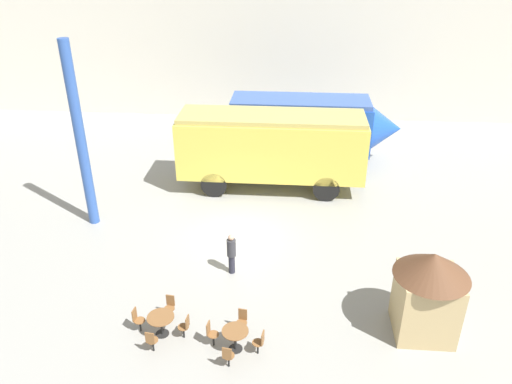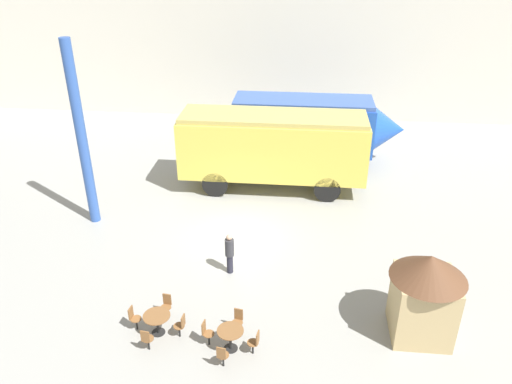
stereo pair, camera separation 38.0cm
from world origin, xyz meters
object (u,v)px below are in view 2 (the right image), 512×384
passenger_coach_vintage (273,145)px  cafe_table_mid (157,319)px  streamlined_locomotive (315,125)px  visitor_person (230,252)px  ticket_kiosk (425,292)px  cafe_chair_0 (222,355)px  cafe_table_near (230,334)px

passenger_coach_vintage → cafe_table_mid: passenger_coach_vintage is taller
streamlined_locomotive → passenger_coach_vintage: 4.27m
streamlined_locomotive → visitor_person: streamlined_locomotive is taller
ticket_kiosk → passenger_coach_vintage: bearing=118.9°
streamlined_locomotive → ticket_kiosk: streamlined_locomotive is taller
cafe_table_mid → cafe_chair_0: size_ratio=1.01×
visitor_person → cafe_table_mid: bearing=-118.0°
cafe_chair_0 → visitor_person: (-0.47, 4.69, 0.40)m
cafe_table_mid → passenger_coach_vintage: bearing=74.7°
cafe_table_near → cafe_table_mid: 2.48m
passenger_coach_vintage → visitor_person: passenger_coach_vintage is taller
cafe_chair_0 → passenger_coach_vintage: bearing=6.5°
streamlined_locomotive → passenger_coach_vintage: bearing=-119.5°
streamlined_locomotive → cafe_table_near: streamlined_locomotive is taller
streamlined_locomotive → cafe_chair_0: bearing=-99.8°
cafe_table_near → cafe_chair_0: cafe_chair_0 is taller
streamlined_locomotive → visitor_person: (-3.18, -10.97, -1.14)m
cafe_table_mid → visitor_person: size_ratio=0.52×
cafe_table_near → ticket_kiosk: size_ratio=0.28×
passenger_coach_vintage → cafe_chair_0: passenger_coach_vintage is taller
cafe_table_near → cafe_table_mid: size_ratio=0.95×
cafe_chair_0 → visitor_person: size_ratio=0.52×
passenger_coach_vintage → cafe_table_mid: (-2.92, -10.72, -1.74)m
cafe_table_near → ticket_kiosk: 6.16m
passenger_coach_vintage → cafe_table_near: passenger_coach_vintage is taller
cafe_chair_0 → visitor_person: 4.73m
cafe_table_mid → visitor_person: visitor_person is taller
cafe_table_near → visitor_person: visitor_person is taller
cafe_chair_0 → visitor_person: bearing=15.2°
cafe_table_near → ticket_kiosk: ticket_kiosk is taller
cafe_table_near → ticket_kiosk: (5.92, 1.32, 1.09)m
cafe_table_near → cafe_chair_0: size_ratio=0.95×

